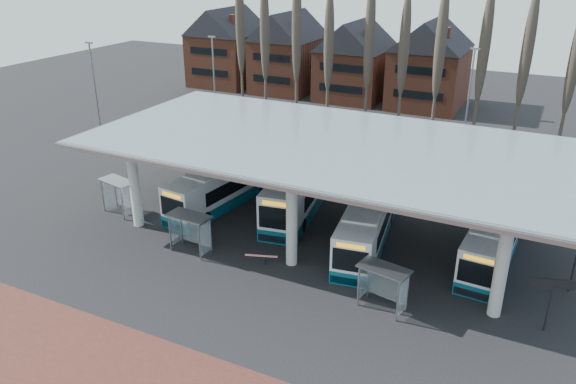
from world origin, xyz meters
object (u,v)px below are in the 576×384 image
at_px(bus_3, 495,236).
at_px(bus_2, 368,222).
at_px(shelter_0, 119,189).
at_px(shelter_1, 191,224).
at_px(bus_0, 226,184).
at_px(shelter_2, 385,278).
at_px(bus_1, 302,186).

bearing_deg(bus_3, bus_2, -164.50).
xyz_separation_m(bus_2, shelter_0, (-17.78, -3.58, 0.42)).
bearing_deg(shelter_1, shelter_0, 166.96).
relative_size(bus_3, shelter_0, 3.63).
bearing_deg(bus_0, shelter_2, -21.32).
xyz_separation_m(bus_2, bus_3, (7.77, 1.71, -0.04)).
bearing_deg(bus_2, shelter_2, -72.83).
bearing_deg(bus_1, bus_3, -15.24).
bearing_deg(shelter_0, bus_3, 24.17).
xyz_separation_m(bus_3, shelter_0, (-25.55, -5.30, 0.46)).
distance_m(bus_1, shelter_2, 13.67).
bearing_deg(bus_1, shelter_2, -55.38).
bearing_deg(shelter_1, bus_3, 27.98).
relative_size(shelter_0, shelter_2, 1.02).
relative_size(bus_2, bus_3, 1.04).
height_order(bus_1, bus_2, bus_1).
bearing_deg(bus_1, bus_0, -170.28).
height_order(shelter_0, shelter_1, shelter_1).
bearing_deg(bus_1, shelter_0, -158.44).
distance_m(bus_1, bus_3, 14.13).
bearing_deg(bus_2, shelter_0, -176.92).
height_order(bus_0, shelter_2, bus_0).
distance_m(bus_3, shelter_0, 26.10).
height_order(bus_3, shelter_1, bus_3).
height_order(bus_0, bus_3, bus_0).
height_order(bus_0, shelter_0, bus_0).
xyz_separation_m(bus_2, shelter_2, (3.17, -6.65, 0.39)).
xyz_separation_m(shelter_0, shelter_2, (20.95, -3.07, -0.03)).
bearing_deg(shelter_0, shelter_1, -4.63).
bearing_deg(bus_2, bus_0, 165.15).
bearing_deg(bus_0, bus_3, 7.88).
xyz_separation_m(bus_0, bus_3, (19.57, 0.36, -0.06)).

